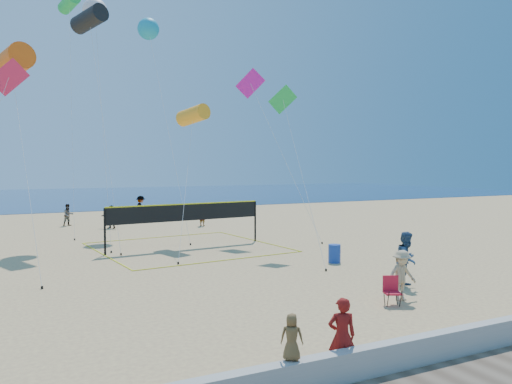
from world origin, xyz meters
name	(u,v)px	position (x,y,z in m)	size (l,w,h in m)	color
ground	(284,333)	(0.00, 0.00, 0.00)	(120.00, 120.00, 0.00)	#D2B676
ocean	(60,197)	(0.00, 62.00, 0.01)	(140.00, 50.00, 0.03)	navy
seawall	(359,363)	(0.00, -3.00, 0.30)	(32.00, 0.30, 0.60)	#AAAAA6
woman	(342,336)	(-0.19, -2.70, 0.78)	(0.57, 0.38, 1.57)	maroon
toddler	(292,337)	(-1.49, -2.93, 1.04)	(0.43, 0.28, 0.88)	brown
bystander_a	(407,259)	(6.24, 2.34, 0.96)	(0.93, 0.73, 1.92)	navy
bystander_b	(402,275)	(4.80, 1.02, 0.79)	(1.02, 0.59, 1.58)	tan
far_person_1	(111,217)	(-0.05, 23.45, 0.78)	(1.44, 0.46, 1.55)	gray
far_person_2	(202,215)	(5.90, 22.01, 0.74)	(0.54, 0.36, 1.49)	gray
far_person_3	(68,215)	(-2.50, 26.29, 0.76)	(0.74, 0.58, 1.53)	gray
far_person_4	(141,208)	(2.84, 27.32, 0.95)	(1.23, 0.71, 1.91)	gray
camp_chair	(391,289)	(4.15, 0.74, 0.49)	(0.60, 0.70, 0.97)	red
trash_barrel	(334,254)	(6.47, 6.98, 0.40)	(0.53, 0.53, 0.79)	#173998
volleyball_net	(186,218)	(1.99, 13.67, 1.55)	(9.36, 9.23, 2.28)	black
kite_0	(11,64)	(-5.94, 14.71, 8.83)	(2.09, 8.76, 9.62)	orange
kite_1	(89,19)	(-1.90, 18.88, 12.43)	(1.93, 7.35, 13.11)	black
kite_2	(193,115)	(3.12, 15.82, 7.02)	(3.65, 7.39, 7.61)	#FF9E1D
kite_3	(5,87)	(-6.18, 11.64, 7.33)	(3.17, 5.51, 8.57)	#F42349
kite_4	(285,108)	(6.25, 10.97, 7.07)	(1.96, 5.95, 8.29)	green
kite_5	(254,90)	(6.87, 15.82, 8.64)	(2.94, 5.00, 9.96)	#DF18A5
kite_6	(95,11)	(-1.28, 20.86, 13.50)	(1.74, 8.01, 14.25)	silver
kite_7	(148,29)	(2.43, 22.75, 13.35)	(1.82, 9.39, 14.07)	#1898BB
kite_8	(69,3)	(-2.34, 24.58, 14.89)	(1.33, 6.86, 15.47)	green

